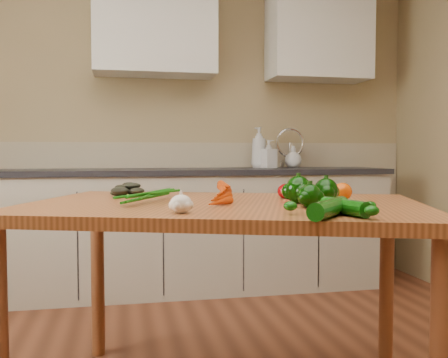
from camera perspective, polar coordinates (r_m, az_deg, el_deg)
name	(u,v)px	position (r m, az deg, el deg)	size (l,w,h in m)	color
room	(228,84)	(1.70, 0.46, 10.76)	(4.04, 5.04, 2.64)	brown
counter_run	(199,228)	(3.75, -2.85, -5.59)	(2.84, 0.64, 1.14)	#AFA692
upper_cabinets	(235,32)	(4.00, 1.23, 16.48)	(2.15, 0.35, 0.70)	silver
table	(224,226)	(1.97, 0.04, -5.36)	(1.77, 1.44, 0.82)	#A95D31
soap_bottle_a	(259,147)	(3.94, 4.03, 3.61)	(0.12, 0.12, 0.32)	silver
soap_bottle_b	(269,154)	(3.88, 5.13, 2.87)	(0.10, 0.10, 0.22)	silver
soap_bottle_c	(293,157)	(4.01, 7.92, 2.52)	(0.13, 0.13, 0.17)	silver
carrot_bunch	(199,193)	(1.95, -2.91, -1.63)	(0.28, 0.22, 0.08)	#CC3A04
leafy_greens	(133,184)	(2.30, -10.32, -0.56)	(0.22, 0.20, 0.11)	black
garlic_bulb	(181,204)	(1.62, -4.93, -2.86)	(0.07, 0.07, 0.06)	white
pepper_a	(298,190)	(1.95, 8.50, -1.24)	(0.10, 0.10, 0.10)	black
pepper_b	(326,191)	(1.99, 11.58, -1.32)	(0.10, 0.10, 0.10)	black
pepper_c	(310,196)	(1.81, 9.79, -1.93)	(0.08, 0.08, 0.08)	black
tomato_a	(286,191)	(2.15, 7.04, -1.40)	(0.07, 0.07, 0.06)	#920207
tomato_b	(309,191)	(2.20, 9.66, -1.32)	(0.07, 0.07, 0.06)	#DE4D05
tomato_c	(342,192)	(2.11, 13.38, -1.40)	(0.08, 0.08, 0.07)	#DE4D05
zucchini_a	(345,207)	(1.62, 13.64, -3.12)	(0.05, 0.05, 0.20)	#074107
zucchini_b	(329,208)	(1.55, 11.94, -3.28)	(0.06, 0.06, 0.25)	#074107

